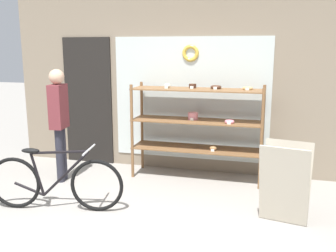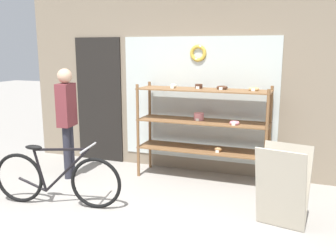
{
  "view_description": "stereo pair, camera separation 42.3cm",
  "coord_description": "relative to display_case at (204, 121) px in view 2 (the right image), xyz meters",
  "views": [
    {
      "loc": [
        1.37,
        -3.4,
        1.93
      ],
      "look_at": [
        0.19,
        0.99,
        0.98
      ],
      "focal_mm": 40.0,
      "sensor_mm": 36.0,
      "label": 1
    },
    {
      "loc": [
        1.77,
        -3.27,
        1.93
      ],
      "look_at": [
        0.19,
        0.99,
        0.98
      ],
      "focal_mm": 40.0,
      "sensor_mm": 36.0,
      "label": 2
    }
  ],
  "objects": [
    {
      "name": "ground_plane",
      "position": [
        -0.39,
        -1.93,
        -0.88
      ],
      "size": [
        30.0,
        30.0,
        0.0
      ],
      "primitive_type": "plane",
      "color": "gray"
    },
    {
      "name": "storefront_facade",
      "position": [
        -0.43,
        0.38,
        1.02
      ],
      "size": [
        5.54,
        0.13,
        3.92
      ],
      "color": "gray",
      "rests_on": "ground_plane"
    },
    {
      "name": "display_case",
      "position": [
        0.0,
        0.0,
        0.0
      ],
      "size": [
        1.92,
        0.5,
        1.42
      ],
      "color": "brown",
      "rests_on": "ground_plane"
    },
    {
      "name": "bicycle",
      "position": [
        -1.44,
        -1.58,
        -0.53
      ],
      "size": [
        1.64,
        0.47,
        0.77
      ],
      "rotation": [
        0.0,
        0.0,
        0.17
      ],
      "color": "black",
      "rests_on": "ground_plane"
    },
    {
      "name": "sandwich_board",
      "position": [
        1.21,
        -1.21,
        -0.42
      ],
      "size": [
        0.59,
        0.48,
        0.9
      ],
      "rotation": [
        0.0,
        0.0,
        -0.2
      ],
      "color": "#B2A893",
      "rests_on": "ground_plane"
    },
    {
      "name": "pedestrian",
      "position": [
        -1.91,
        -0.64,
        0.08
      ],
      "size": [
        0.22,
        0.34,
        1.64
      ],
      "rotation": [
        0.0,
        0.0,
        -1.44
      ],
      "color": "#282833",
      "rests_on": "ground_plane"
    }
  ]
}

